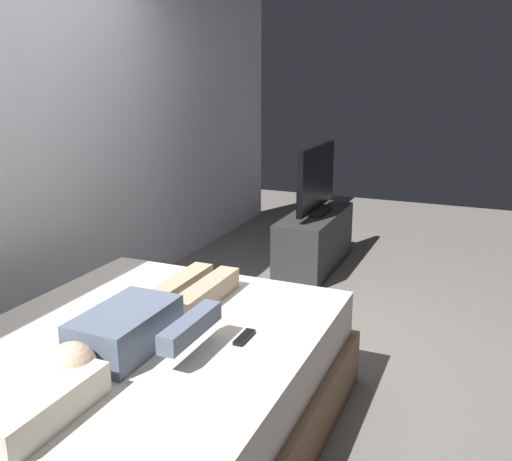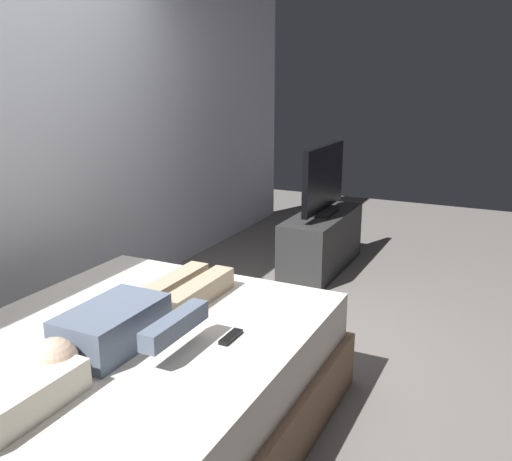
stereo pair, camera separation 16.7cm
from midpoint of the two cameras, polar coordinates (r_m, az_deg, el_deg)
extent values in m
plane|color=slate|center=(3.31, -2.47, -14.66)|extent=(10.00, 10.00, 0.00)
cube|color=silver|center=(4.04, -19.66, 10.96)|extent=(6.40, 0.10, 2.80)
cube|color=brown|center=(2.79, -13.37, -17.80)|extent=(1.91, 1.58, 0.30)
cube|color=silver|center=(2.65, -13.75, -12.91)|extent=(1.83, 1.50, 0.24)
cube|color=silver|center=(2.17, -24.51, -15.45)|extent=(0.48, 0.34, 0.12)
cube|color=slate|center=(2.47, -15.01, -9.72)|extent=(0.48, 0.28, 0.18)
sphere|color=beige|center=(2.26, -20.27, -12.78)|extent=(0.18, 0.18, 0.18)
cube|color=tan|center=(2.85, -6.98, -6.57)|extent=(0.60, 0.11, 0.11)
cube|color=tan|center=(2.93, -9.71, -6.05)|extent=(0.60, 0.11, 0.11)
cube|color=slate|center=(2.35, -8.70, -9.65)|extent=(0.40, 0.08, 0.08)
cube|color=black|center=(2.51, -3.14, -10.80)|extent=(0.15, 0.04, 0.02)
cube|color=#2D2D2D|center=(4.95, 5.01, -1.05)|extent=(1.10, 0.40, 0.50)
cube|color=black|center=(4.88, 5.08, 2.05)|extent=(0.32, 0.20, 0.05)
cube|color=black|center=(4.82, 5.17, 5.45)|extent=(0.88, 0.05, 0.54)
camera|label=1|loc=(0.08, -91.32, -0.37)|focal=39.36mm
camera|label=2|loc=(0.08, 88.68, 0.37)|focal=39.36mm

